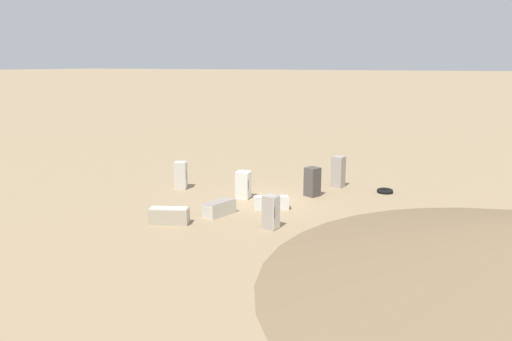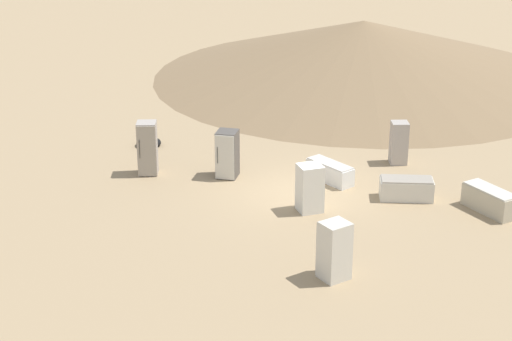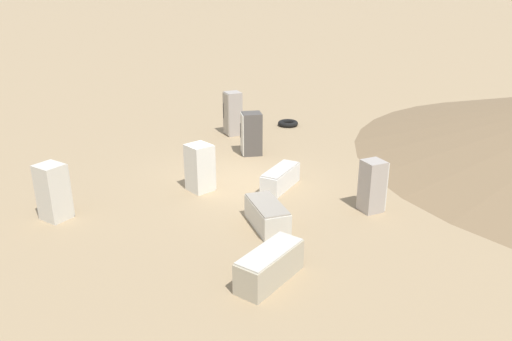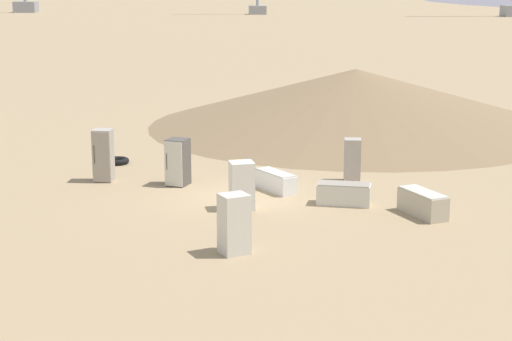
{
  "view_description": "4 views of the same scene",
  "coord_description": "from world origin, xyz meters",
  "px_view_note": "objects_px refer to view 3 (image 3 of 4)",
  "views": [
    {
      "loc": [
        22.73,
        10.6,
        7.04
      ],
      "look_at": [
        -0.9,
        -1.16,
        1.35
      ],
      "focal_mm": 35.0,
      "sensor_mm": 36.0,
      "label": 1
    },
    {
      "loc": [
        -5.28,
        -24.36,
        10.58
      ],
      "look_at": [
        -1.49,
        -0.93,
        1.19
      ],
      "focal_mm": 60.0,
      "sensor_mm": 36.0,
      "label": 2
    },
    {
      "loc": [
        13.01,
        -7.52,
        6.06
      ],
      "look_at": [
        1.25,
        -0.18,
        0.77
      ],
      "focal_mm": 35.0,
      "sensor_mm": 36.0,
      "label": 3
    },
    {
      "loc": [
        -0.54,
        -26.4,
        6.95
      ],
      "look_at": [
        0.52,
        -0.54,
        0.98
      ],
      "focal_mm": 60.0,
      "sensor_mm": 36.0,
      "label": 4
    }
  ],
  "objects_px": {
    "discarded_fridge_4": "(267,215)",
    "scrap_tire": "(288,123)",
    "discarded_fridge_1": "(373,186)",
    "discarded_fridge_5": "(270,266)",
    "discarded_fridge_2": "(53,192)",
    "discarded_fridge_6": "(251,134)",
    "discarded_fridge_0": "(233,114)",
    "discarded_fridge_3": "(200,168)",
    "discarded_fridge_7": "(280,178)"
  },
  "relations": [
    {
      "from": "discarded_fridge_5",
      "to": "discarded_fridge_7",
      "type": "relative_size",
      "value": 1.05
    },
    {
      "from": "discarded_fridge_0",
      "to": "discarded_fridge_7",
      "type": "xyz_separation_m",
      "value": [
        5.81,
        -1.59,
        -0.58
      ]
    },
    {
      "from": "discarded_fridge_5",
      "to": "discarded_fridge_6",
      "type": "bearing_deg",
      "value": 129.47
    },
    {
      "from": "discarded_fridge_3",
      "to": "discarded_fridge_5",
      "type": "xyz_separation_m",
      "value": [
        5.3,
        -0.95,
        -0.36
      ]
    },
    {
      "from": "discarded_fridge_1",
      "to": "discarded_fridge_2",
      "type": "relative_size",
      "value": 0.95
    },
    {
      "from": "discarded_fridge_1",
      "to": "discarded_fridge_7",
      "type": "relative_size",
      "value": 0.84
    },
    {
      "from": "discarded_fridge_4",
      "to": "discarded_fridge_6",
      "type": "distance_m",
      "value": 5.91
    },
    {
      "from": "discarded_fridge_5",
      "to": "discarded_fridge_7",
      "type": "xyz_separation_m",
      "value": [
        -4.13,
        3.13,
        -0.05
      ]
    },
    {
      "from": "discarded_fridge_5",
      "to": "discarded_fridge_7",
      "type": "bearing_deg",
      "value": 121.13
    },
    {
      "from": "discarded_fridge_3",
      "to": "scrap_tire",
      "type": "distance_m",
      "value": 7.95
    },
    {
      "from": "discarded_fridge_7",
      "to": "discarded_fridge_6",
      "type": "bearing_deg",
      "value": -45.9
    },
    {
      "from": "discarded_fridge_1",
      "to": "discarded_fridge_4",
      "type": "bearing_deg",
      "value": -96.15
    },
    {
      "from": "discarded_fridge_7",
      "to": "scrap_tire",
      "type": "height_order",
      "value": "discarded_fridge_7"
    },
    {
      "from": "discarded_fridge_0",
      "to": "discarded_fridge_5",
      "type": "xyz_separation_m",
      "value": [
        9.94,
        -4.72,
        -0.53
      ]
    },
    {
      "from": "discarded_fridge_0",
      "to": "discarded_fridge_7",
      "type": "distance_m",
      "value": 6.05
    },
    {
      "from": "discarded_fridge_4",
      "to": "scrap_tire",
      "type": "height_order",
      "value": "discarded_fridge_4"
    },
    {
      "from": "discarded_fridge_2",
      "to": "discarded_fridge_5",
      "type": "distance_m",
      "value": 6.48
    },
    {
      "from": "discarded_fridge_1",
      "to": "discarded_fridge_2",
      "type": "bearing_deg",
      "value": -111.62
    },
    {
      "from": "discarded_fridge_7",
      "to": "scrap_tire",
      "type": "relative_size",
      "value": 1.98
    },
    {
      "from": "discarded_fridge_4",
      "to": "discarded_fridge_6",
      "type": "xyz_separation_m",
      "value": [
        -5.23,
        2.72,
        0.45
      ]
    },
    {
      "from": "discarded_fridge_1",
      "to": "discarded_fridge_4",
      "type": "xyz_separation_m",
      "value": [
        -0.71,
        -3.02,
        -0.4
      ]
    },
    {
      "from": "discarded_fridge_3",
      "to": "discarded_fridge_6",
      "type": "relative_size",
      "value": 0.93
    },
    {
      "from": "discarded_fridge_0",
      "to": "discarded_fridge_7",
      "type": "height_order",
      "value": "discarded_fridge_0"
    },
    {
      "from": "discarded_fridge_0",
      "to": "scrap_tire",
      "type": "distance_m",
      "value": 2.86
    },
    {
      "from": "discarded_fridge_2",
      "to": "discarded_fridge_6",
      "type": "bearing_deg",
      "value": 79.07
    },
    {
      "from": "discarded_fridge_2",
      "to": "discarded_fridge_3",
      "type": "bearing_deg",
      "value": 61.35
    },
    {
      "from": "discarded_fridge_7",
      "to": "discarded_fridge_0",
      "type": "bearing_deg",
      "value": -45.29
    },
    {
      "from": "discarded_fridge_3",
      "to": "discarded_fridge_5",
      "type": "height_order",
      "value": "discarded_fridge_3"
    },
    {
      "from": "discarded_fridge_4",
      "to": "discarded_fridge_5",
      "type": "distance_m",
      "value": 2.53
    },
    {
      "from": "discarded_fridge_5",
      "to": "discarded_fridge_2",
      "type": "bearing_deg",
      "value": -171.64
    },
    {
      "from": "discarded_fridge_2",
      "to": "scrap_tire",
      "type": "xyz_separation_m",
      "value": [
        -4.22,
        10.71,
        -0.67
      ]
    },
    {
      "from": "discarded_fridge_4",
      "to": "scrap_tire",
      "type": "bearing_deg",
      "value": -115.62
    },
    {
      "from": "discarded_fridge_5",
      "to": "discarded_fridge_6",
      "type": "xyz_separation_m",
      "value": [
        -7.37,
        4.05,
        0.42
      ]
    },
    {
      "from": "discarded_fridge_0",
      "to": "scrap_tire",
      "type": "height_order",
      "value": "discarded_fridge_0"
    },
    {
      "from": "discarded_fridge_2",
      "to": "discarded_fridge_7",
      "type": "height_order",
      "value": "discarded_fridge_2"
    },
    {
      "from": "discarded_fridge_4",
      "to": "scrap_tire",
      "type": "relative_size",
      "value": 1.95
    },
    {
      "from": "discarded_fridge_7",
      "to": "scrap_tire",
      "type": "distance_m",
      "value": 7.15
    },
    {
      "from": "discarded_fridge_3",
      "to": "discarded_fridge_5",
      "type": "distance_m",
      "value": 5.4
    },
    {
      "from": "discarded_fridge_2",
      "to": "discarded_fridge_7",
      "type": "bearing_deg",
      "value": 52.44
    },
    {
      "from": "discarded_fridge_3",
      "to": "discarded_fridge_6",
      "type": "xyz_separation_m",
      "value": [
        -2.07,
        3.1,
        0.06
      ]
    },
    {
      "from": "discarded_fridge_3",
      "to": "discarded_fridge_7",
      "type": "height_order",
      "value": "discarded_fridge_3"
    },
    {
      "from": "discarded_fridge_6",
      "to": "scrap_tire",
      "type": "relative_size",
      "value": 1.76
    },
    {
      "from": "discarded_fridge_2",
      "to": "discarded_fridge_4",
      "type": "height_order",
      "value": "discarded_fridge_2"
    },
    {
      "from": "discarded_fridge_0",
      "to": "discarded_fridge_1",
      "type": "distance_m",
      "value": 8.52
    },
    {
      "from": "discarded_fridge_2",
      "to": "discarded_fridge_3",
      "type": "height_order",
      "value": "discarded_fridge_2"
    },
    {
      "from": "discarded_fridge_5",
      "to": "discarded_fridge_6",
      "type": "relative_size",
      "value": 1.19
    },
    {
      "from": "discarded_fridge_1",
      "to": "discarded_fridge_4",
      "type": "height_order",
      "value": "discarded_fridge_1"
    },
    {
      "from": "discarded_fridge_1",
      "to": "discarded_fridge_0",
      "type": "bearing_deg",
      "value": -175.34
    },
    {
      "from": "discarded_fridge_2",
      "to": "discarded_fridge_7",
      "type": "distance_m",
      "value": 6.56
    },
    {
      "from": "discarded_fridge_1",
      "to": "discarded_fridge_6",
      "type": "height_order",
      "value": "discarded_fridge_6"
    }
  ]
}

